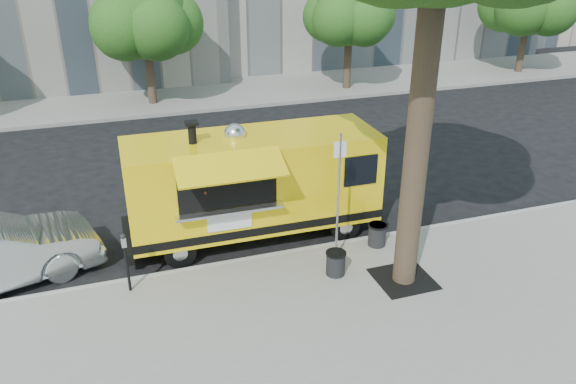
% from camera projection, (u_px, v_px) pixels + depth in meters
% --- Properties ---
extents(ground, '(120.00, 120.00, 0.00)m').
position_uv_depth(ground, '(253.00, 242.00, 13.78)').
color(ground, black).
rests_on(ground, ground).
extents(sidewalk, '(60.00, 6.00, 0.15)m').
position_uv_depth(sidewalk, '(310.00, 343.00, 10.31)').
color(sidewalk, gray).
rests_on(sidewalk, ground).
extents(curb, '(60.00, 0.14, 0.16)m').
position_uv_depth(curb, '(263.00, 259.00, 12.95)').
color(curb, '#999993').
rests_on(curb, ground).
extents(far_sidewalk, '(60.00, 5.00, 0.15)m').
position_uv_depth(far_sidewalk, '(174.00, 98.00, 25.34)').
color(far_sidewalk, gray).
rests_on(far_sidewalk, ground).
extents(tree_well, '(1.20, 1.20, 0.02)m').
position_uv_depth(tree_well, '(403.00, 279.00, 12.06)').
color(tree_well, black).
rests_on(tree_well, sidewalk).
extents(far_tree_b, '(3.60, 3.60, 5.50)m').
position_uv_depth(far_tree_b, '(144.00, 14.00, 22.76)').
color(far_tree_b, '#33261C').
rests_on(far_tree_b, far_sidewalk).
extents(far_tree_c, '(3.24, 3.24, 5.21)m').
position_uv_depth(far_tree_c, '(350.00, 9.00, 25.14)').
color(far_tree_c, '#33261C').
rests_on(far_tree_c, far_sidewalk).
extents(sign_post, '(0.28, 0.06, 3.00)m').
position_uv_depth(sign_post, '(338.00, 191.00, 12.11)').
color(sign_post, silver).
rests_on(sign_post, sidewalk).
extents(parking_meter, '(0.11, 0.11, 1.33)m').
position_uv_depth(parking_meter, '(126.00, 256.00, 11.34)').
color(parking_meter, black).
rests_on(parking_meter, sidewalk).
extents(food_truck, '(6.31, 2.93, 3.09)m').
position_uv_depth(food_truck, '(252.00, 183.00, 13.45)').
color(food_truck, yellow).
rests_on(food_truck, ground).
extents(trash_bin_left, '(0.45, 0.45, 0.54)m').
position_uv_depth(trash_bin_left, '(377.00, 234.00, 13.25)').
color(trash_bin_left, black).
rests_on(trash_bin_left, sidewalk).
extents(trash_bin_right, '(0.45, 0.45, 0.54)m').
position_uv_depth(trash_bin_right, '(336.00, 262.00, 12.12)').
color(trash_bin_right, black).
rests_on(trash_bin_right, sidewalk).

